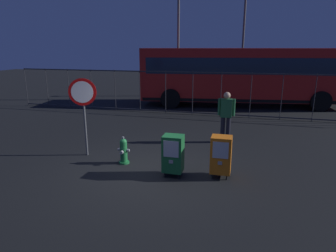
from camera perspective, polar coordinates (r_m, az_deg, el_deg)
ground_plane at (r=7.66m, az=-4.51°, el=-8.62°), size 60.00×60.00×0.00m
fire_hydrant at (r=8.10m, az=-8.50°, el=-4.74°), size 0.33×0.32×0.75m
newspaper_box_primary at (r=7.22m, az=10.12°, el=-5.43°), size 0.48×0.42×1.02m
newspaper_box_secondary at (r=7.19m, az=0.98°, el=-5.29°), size 0.48×0.42×1.02m
stop_sign at (r=8.62m, az=-15.94°, el=4.65°), size 0.71×0.31×2.23m
pedestrian at (r=9.81m, az=11.08°, el=2.23°), size 0.55×0.22×1.67m
fence_barrier at (r=13.76m, az=4.74°, el=6.34°), size 18.03×0.04×2.00m
bus_near at (r=16.46m, az=13.99°, el=9.77°), size 10.75×4.01×3.00m
street_light_near_left at (r=19.79m, az=14.25°, el=16.37°), size 0.32×0.32×6.34m
street_light_near_right at (r=17.87m, az=2.02°, el=19.54°), size 0.32×0.32×7.87m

